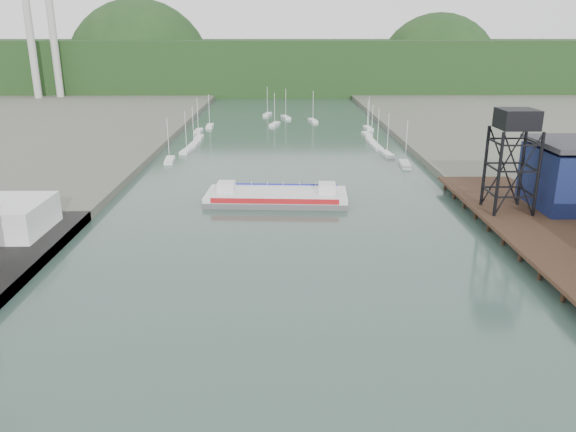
{
  "coord_description": "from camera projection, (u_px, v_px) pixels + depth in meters",
  "views": [
    {
      "loc": [
        -0.89,
        -27.23,
        28.93
      ],
      "look_at": [
        0.01,
        49.54,
        4.0
      ],
      "focal_mm": 35.0,
      "sensor_mm": 36.0,
      "label": 1
    }
  ],
  "objects": [
    {
      "name": "east_pier",
      "position": [
        556.0,
        240.0,
        77.46
      ],
      "size": [
        14.0,
        70.0,
        2.45
      ],
      "color": "black",
      "rests_on": "ground"
    },
    {
      "name": "lift_tower",
      "position": [
        516.0,
        126.0,
        85.55
      ],
      "size": [
        6.5,
        6.5,
        16.0
      ],
      "color": "black",
      "rests_on": "east_pier"
    },
    {
      "name": "marina_sailboats",
      "position": [
        285.0,
        135.0,
        166.42
      ],
      "size": [
        57.71,
        92.65,
        0.9
      ],
      "color": "silver",
      "rests_on": "ground"
    },
    {
      "name": "smokestacks",
      "position": [
        41.0,
        32.0,
        245.52
      ],
      "size": [
        11.2,
        8.2,
        60.0
      ],
      "color": "#ABABA6",
      "rests_on": "ground"
    },
    {
      "name": "distant_hills",
      "position": [
        276.0,
        68.0,
        318.19
      ],
      "size": [
        500.0,
        120.0,
        80.0
      ],
      "color": "#193316",
      "rests_on": "ground"
    },
    {
      "name": "chain_ferry",
      "position": [
        276.0,
        196.0,
        101.22
      ],
      "size": [
        25.72,
        11.56,
        3.63
      ],
      "rotation": [
        0.0,
        0.0,
        -0.06
      ],
      "color": "#525355",
      "rests_on": "ground"
    }
  ]
}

